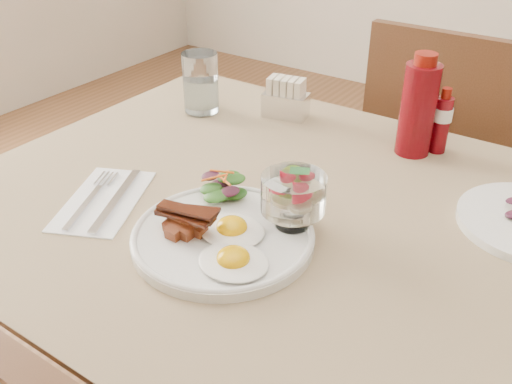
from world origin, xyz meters
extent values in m
cylinder|color=#57311B|center=(-0.59, 0.36, 0.35)|extent=(0.06, 0.06, 0.71)
cube|color=#57311B|center=(0.00, 0.00, 0.73)|extent=(1.30, 0.85, 0.04)
cube|color=#8E7D57|center=(0.00, 0.00, 0.75)|extent=(1.33, 0.88, 0.00)
cylinder|color=#57311B|center=(-0.18, 0.57, 0.23)|extent=(0.04, 0.04, 0.45)
cylinder|color=#57311B|center=(0.18, 0.57, 0.23)|extent=(0.04, 0.04, 0.45)
cylinder|color=#57311B|center=(-0.18, 0.93, 0.23)|extent=(0.04, 0.04, 0.45)
cube|color=#57311B|center=(0.00, 0.75, 0.47)|extent=(0.42, 0.42, 0.03)
cube|color=#57311B|center=(0.00, 0.55, 0.70)|extent=(0.42, 0.03, 0.46)
cylinder|color=white|center=(-0.13, -0.14, 0.76)|extent=(0.28, 0.28, 0.02)
ellipsoid|color=white|center=(-0.07, -0.19, 0.77)|extent=(0.12, 0.12, 0.01)
ellipsoid|color=#F1A904|center=(-0.07, -0.19, 0.78)|extent=(0.05, 0.05, 0.03)
ellipsoid|color=white|center=(-0.12, -0.13, 0.77)|extent=(0.12, 0.12, 0.01)
ellipsoid|color=#F1A904|center=(-0.12, -0.13, 0.78)|extent=(0.05, 0.05, 0.03)
cube|color=brown|center=(-0.18, -0.17, 0.78)|extent=(0.03, 0.03, 0.02)
cube|color=brown|center=(-0.16, -0.18, 0.78)|extent=(0.03, 0.03, 0.02)
cube|color=brown|center=(-0.19, -0.18, 0.78)|extent=(0.02, 0.02, 0.02)
cube|color=brown|center=(-0.15, -0.17, 0.78)|extent=(0.03, 0.03, 0.02)
cube|color=brown|center=(-0.18, -0.19, 0.78)|extent=(0.03, 0.03, 0.02)
cube|color=brown|center=(-0.19, -0.16, 0.78)|extent=(0.02, 0.02, 0.02)
cube|color=brown|center=(-0.17, -0.17, 0.79)|extent=(0.03, 0.03, 0.02)
cube|color=brown|center=(-0.18, -0.18, 0.79)|extent=(0.02, 0.02, 0.02)
cube|color=brown|center=(-0.16, -0.17, 0.79)|extent=(0.03, 0.03, 0.02)
cube|color=#4C1D0C|center=(-0.17, -0.17, 0.80)|extent=(0.10, 0.04, 0.01)
cube|color=#4C1D0C|center=(-0.17, -0.18, 0.80)|extent=(0.10, 0.02, 0.01)
cube|color=#4C1D0C|center=(-0.17, -0.17, 0.81)|extent=(0.10, 0.05, 0.01)
cube|color=#4C1D0C|center=(-0.17, -0.18, 0.81)|extent=(0.10, 0.03, 0.01)
ellipsoid|color=#1B4A13|center=(-0.19, -0.06, 0.77)|extent=(0.05, 0.04, 0.01)
ellipsoid|color=#1B4A13|center=(-0.17, -0.05, 0.78)|extent=(0.04, 0.03, 0.01)
ellipsoid|color=#381222|center=(-0.21, -0.05, 0.78)|extent=(0.04, 0.03, 0.01)
ellipsoid|color=#1B4A13|center=(-0.19, -0.08, 0.78)|extent=(0.05, 0.04, 0.01)
ellipsoid|color=#1B4A13|center=(-0.20, -0.07, 0.79)|extent=(0.04, 0.03, 0.01)
ellipsoid|color=#381222|center=(-0.17, -0.07, 0.79)|extent=(0.04, 0.03, 0.01)
ellipsoid|color=#1B4A13|center=(-0.19, -0.04, 0.80)|extent=(0.04, 0.03, 0.01)
ellipsoid|color=#1B4A13|center=(-0.18, -0.04, 0.80)|extent=(0.04, 0.03, 0.01)
ellipsoid|color=#381222|center=(-0.21, -0.06, 0.80)|extent=(0.03, 0.03, 0.01)
cylinder|color=#DE5C17|center=(-0.18, -0.06, 0.81)|extent=(0.02, 0.04, 0.01)
cylinder|color=#DE5C17|center=(-0.20, -0.05, 0.81)|extent=(0.04, 0.01, 0.01)
cylinder|color=#DE5C17|center=(-0.18, -0.07, 0.81)|extent=(0.04, 0.02, 0.01)
cylinder|color=#DE5C17|center=(-0.20, -0.07, 0.81)|extent=(0.03, 0.04, 0.01)
cylinder|color=white|center=(-0.05, -0.06, 0.77)|extent=(0.05, 0.05, 0.01)
cylinder|color=white|center=(-0.05, -0.06, 0.79)|extent=(0.02, 0.02, 0.02)
cylinder|color=white|center=(-0.05, -0.06, 0.82)|extent=(0.10, 0.10, 0.06)
cylinder|color=beige|center=(-0.06, -0.05, 0.81)|extent=(0.03, 0.03, 0.01)
cylinder|color=beige|center=(-0.04, -0.07, 0.82)|extent=(0.03, 0.03, 0.01)
cylinder|color=beige|center=(-0.05, -0.05, 0.82)|extent=(0.03, 0.03, 0.01)
cylinder|color=#82BB39|center=(-0.06, -0.05, 0.84)|extent=(0.04, 0.04, 0.01)
cone|color=red|center=(-0.04, -0.08, 0.84)|extent=(0.03, 0.03, 0.03)
cone|color=red|center=(-0.07, -0.07, 0.85)|extent=(0.03, 0.03, 0.03)
cone|color=red|center=(-0.05, -0.05, 0.85)|extent=(0.03, 0.03, 0.03)
ellipsoid|color=#2D7E36|center=(-0.05, -0.06, 0.87)|extent=(0.02, 0.01, 0.00)
ellipsoid|color=#2D7E36|center=(-0.04, -0.06, 0.87)|extent=(0.02, 0.01, 0.00)
cylinder|color=#5A050B|center=(0.00, 0.31, 0.84)|extent=(0.09, 0.09, 0.18)
cylinder|color=maroon|center=(0.00, 0.31, 0.94)|extent=(0.05, 0.05, 0.02)
cylinder|color=#5A050B|center=(0.04, 0.34, 0.81)|extent=(0.04, 0.04, 0.11)
cylinder|color=silver|center=(0.04, 0.34, 0.83)|extent=(0.05, 0.05, 0.03)
cylinder|color=maroon|center=(0.04, 0.34, 0.87)|extent=(0.02, 0.02, 0.02)
cube|color=silver|center=(-0.30, 0.32, 0.78)|extent=(0.11, 0.07, 0.05)
cube|color=beige|center=(-0.33, 0.31, 0.81)|extent=(0.02, 0.05, 0.06)
cube|color=beige|center=(-0.32, 0.31, 0.81)|extent=(0.02, 0.05, 0.06)
cube|color=beige|center=(-0.30, 0.32, 0.81)|extent=(0.02, 0.05, 0.06)
cube|color=beige|center=(-0.28, 0.32, 0.81)|extent=(0.02, 0.05, 0.06)
cube|color=beige|center=(-0.27, 0.32, 0.81)|extent=(0.02, 0.05, 0.06)
cylinder|color=white|center=(-0.47, 0.23, 0.82)|extent=(0.08, 0.08, 0.14)
cylinder|color=silver|center=(-0.47, 0.23, 0.79)|extent=(0.07, 0.07, 0.08)
cube|color=white|center=(-0.37, -0.16, 0.75)|extent=(0.19, 0.24, 0.00)
cube|color=silver|center=(-0.35, -0.15, 0.76)|extent=(0.10, 0.19, 0.00)
cube|color=silver|center=(-0.37, -0.20, 0.76)|extent=(0.07, 0.13, 0.00)
cube|color=silver|center=(-0.42, -0.12, 0.76)|extent=(0.02, 0.04, 0.00)
cube|color=silver|center=(-0.42, -0.12, 0.76)|extent=(0.02, 0.04, 0.00)
cube|color=silver|center=(-0.41, -0.11, 0.76)|extent=(0.02, 0.04, 0.00)
cube|color=silver|center=(-0.40, -0.11, 0.76)|extent=(0.02, 0.04, 0.00)
camera|label=1|loc=(0.32, -0.70, 1.27)|focal=40.00mm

